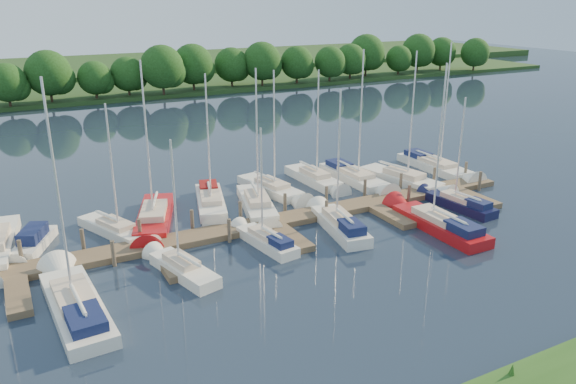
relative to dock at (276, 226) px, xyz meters
name	(u,v)px	position (x,y,z in m)	size (l,w,h in m)	color
ground	(333,273)	(0.00, -7.31, -0.20)	(260.00, 260.00, 0.00)	#192233
dock	(276,226)	(0.00, 0.00, 0.00)	(40.00, 6.00, 0.40)	brown
mooring_pilings	(269,215)	(0.00, 1.13, 0.40)	(38.24, 2.84, 2.00)	#473D33
far_shore	(97,87)	(0.00, 67.69, 0.10)	(180.00, 30.00, 0.60)	#203B16
distant_hill	(75,68)	(0.00, 92.69, 0.50)	(220.00, 40.00, 1.40)	#2A4B20
treeline	(90,74)	(-2.73, 54.75, 3.87)	(146.50, 9.22, 7.98)	#38281C
motorboat	(33,244)	(-14.78, 4.08, 0.15)	(3.14, 5.03, 1.66)	white
sailboat_n_2	(117,231)	(-9.71, 3.96, 0.07)	(3.88, 7.02, 9.04)	white
sailboat_n_3	(154,221)	(-7.07, 4.53, 0.08)	(4.66, 9.03, 11.56)	#A90F12
sailboat_n_4	(211,203)	(-2.49, 5.81, 0.12)	(3.72, 8.10, 10.26)	white
sailboat_n_5	(258,207)	(0.31, 3.62, 0.08)	(3.74, 8.44, 10.76)	white
sailboat_n_6	(273,190)	(3.05, 6.63, 0.07)	(3.02, 8.00, 10.03)	white
sailboat_n_7	(315,180)	(7.25, 7.20, 0.08)	(2.10, 7.63, 9.84)	white
sailboat_n_8	(356,178)	(10.50, 5.99, 0.11)	(2.20, 8.99, 11.32)	white
sailboat_n_9	(404,182)	(13.61, 3.36, 0.08)	(3.57, 8.93, 11.36)	white
sailboat_n_10	(437,167)	(18.75, 5.22, 0.11)	(2.21, 9.24, 11.66)	white
sailboat_s_0	(75,305)	(-13.52, -4.71, 0.12)	(2.72, 9.53, 11.95)	white
sailboat_s_1	(182,269)	(-7.61, -3.37, 0.08)	(2.75, 6.26, 8.14)	white
sailboat_s_2	(266,241)	(-1.78, -2.12, 0.11)	(2.18, 6.08, 7.83)	white
sailboat_s_3	(339,225)	(3.64, -2.20, 0.14)	(2.82, 7.61, 9.80)	white
sailboat_s_4	(437,224)	(9.60, -5.07, 0.13)	(2.15, 8.90, 11.38)	#A90F12
sailboat_s_5	(459,204)	(13.70, -2.81, 0.12)	(2.08, 6.62, 8.53)	#101336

